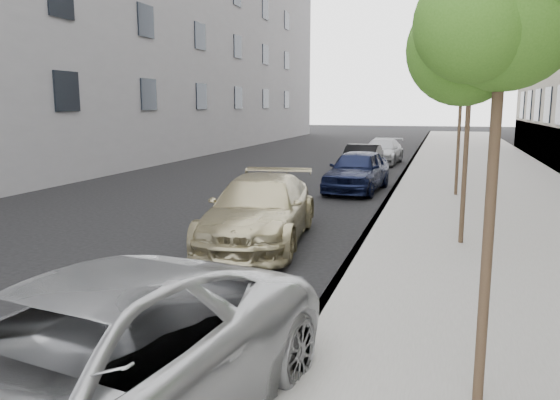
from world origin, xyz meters
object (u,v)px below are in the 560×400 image
at_px(tree_far, 464,63).
at_px(suv, 260,210).
at_px(tree_near, 507,9).
at_px(minivan, 70,378).
at_px(sedan_rear, 382,151).
at_px(sedan_blue, 357,171).
at_px(sedan_black, 362,160).
at_px(tree_mid, 473,46).

distance_m(tree_far, suv, 9.05).
bearing_deg(suv, tree_near, -60.51).
bearing_deg(minivan, sedan_rear, 99.95).
xyz_separation_m(suv, sedan_blue, (0.93, 7.85, 0.01)).
bearing_deg(tree_far, tree_near, -90.00).
height_order(tree_near, sedan_rear, tree_near).
bearing_deg(sedan_black, sedan_blue, -82.22).
distance_m(tree_near, tree_mid, 6.51).
xyz_separation_m(tree_far, sedan_black, (-3.86, 5.40, -3.63)).
relative_size(tree_mid, sedan_blue, 1.14).
bearing_deg(suv, minivan, -89.58).
height_order(tree_far, sedan_blue, tree_far).
bearing_deg(sedan_blue, tree_far, -7.18).
height_order(minivan, sedan_blue, minivan).
relative_size(tree_far, minivan, 0.91).
bearing_deg(sedan_rear, minivan, -85.90).
bearing_deg(sedan_black, tree_near, -76.80).
distance_m(tree_mid, tree_far, 6.50).
xyz_separation_m(tree_near, sedan_black, (-3.86, 18.40, -3.15)).
xyz_separation_m(tree_near, suv, (-4.25, 5.85, -3.07)).
relative_size(tree_mid, tree_far, 0.99).
relative_size(tree_mid, sedan_black, 1.24).
height_order(tree_far, sedan_black, tree_far).
xyz_separation_m(tree_far, suv, (-4.25, -7.15, -3.56)).
distance_m(sedan_blue, sedan_black, 4.73).
bearing_deg(tree_mid, minivan, -111.99).
distance_m(tree_near, suv, 7.86).
xyz_separation_m(tree_near, tree_mid, (0.00, 6.50, 0.33)).
height_order(tree_near, sedan_blue, tree_near).
bearing_deg(sedan_rear, tree_far, -67.29).
bearing_deg(sedan_blue, tree_mid, -60.55).
xyz_separation_m(minivan, sedan_rear, (-0.18, 24.91, -0.12)).
xyz_separation_m(sedan_blue, sedan_rear, (-0.18, 9.47, -0.09)).
distance_m(suv, sedan_black, 12.56).
relative_size(tree_far, sedan_blue, 1.16).
bearing_deg(minivan, suv, 106.50).
bearing_deg(tree_near, minivan, -152.43).
bearing_deg(minivan, sedan_blue, 99.53).
bearing_deg(tree_far, suv, -120.74).
distance_m(tree_mid, sedan_blue, 8.63).
bearing_deg(sedan_blue, tree_near, -71.71).
bearing_deg(minivan, sedan_black, 101.03).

